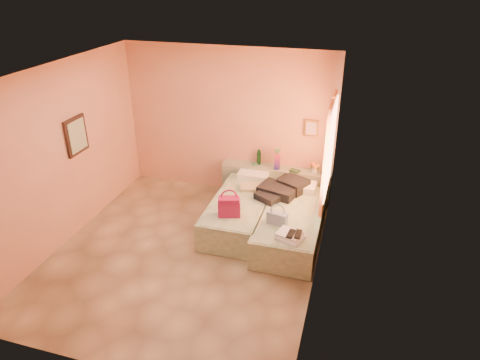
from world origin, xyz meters
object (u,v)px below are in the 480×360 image
Objects in this scene: bed_left at (242,211)px; flower_vase at (315,167)px; water_bottle at (259,157)px; green_book at (295,171)px; towel_stack at (290,236)px; bed_right at (291,225)px; blue_handbag at (277,218)px; headboard_ledge at (276,183)px; magenta_handbag at (229,206)px.

bed_left is 8.53× the size of flower_vase.
water_bottle is 1.58× the size of green_book.
flower_vase is (0.35, 0.06, 0.10)m from green_book.
green_book is at bearing 97.92° from towel_stack.
bed_right is (0.90, -0.20, 0.00)m from bed_left.
flower_vase is 1.69m from blue_handbag.
headboard_ledge is 1.02× the size of bed_left.
headboard_ledge is at bearing 178.71° from flower_vase.
flower_vase is (0.71, -0.02, 0.44)m from headboard_ledge.
bed_left is 0.92m from bed_right.
blue_handbag is (0.72, -1.73, -0.19)m from water_bottle.
magenta_handbag is (-0.77, -1.55, -0.00)m from green_book.
water_bottle is 1.88m from blue_handbag.
towel_stack is at bearing -37.07° from magenta_handbag.
headboard_ledge is 11.49× the size of green_book.
blue_handbag is (0.36, -1.66, 0.27)m from headboard_ledge.
headboard_ledge is 6.71× the size of blue_handbag.
bed_right is 1.35m from flower_vase.
magenta_handbag is at bearing -104.30° from headboard_ledge.
green_book is (0.36, -0.07, 0.34)m from headboard_ledge.
green_book is (0.72, -0.14, -0.13)m from water_bottle.
bed_left is 1.00× the size of bed_right.
bed_left is 6.55× the size of blue_handbag.
blue_handbag is 0.87× the size of towel_stack.
bed_right is at bearing 97.89° from towel_stack.
bed_right is 8.53× the size of flower_vase.
magenta_handbag is 0.78m from blue_handbag.
flower_vase is at bearing -1.29° from headboard_ledge.
headboard_ledge is 0.50m from green_book.
flower_vase is 2.01m from towel_stack.
water_bottle is 1.07m from flower_vase.
blue_handbag is (-0.34, -1.65, -0.17)m from flower_vase.
blue_handbag is at bearing -19.33° from magenta_handbag.
headboard_ledge is at bearing -10.76° from water_bottle.
water_bottle is 1.70m from magenta_handbag.
flower_vase reaches higher than towel_stack.
flower_vase is (1.06, -0.08, -0.02)m from water_bottle.
water_bottle reaches higher than headboard_ledge.
bed_right is 5.71× the size of towel_stack.
bed_right is 11.21× the size of green_book.
bed_left is 1.02m from blue_handbag.
towel_stack is (0.63, -2.01, 0.23)m from headboard_ledge.
bed_left is 5.71× the size of towel_stack.
bed_left is 11.21× the size of green_book.
bed_left is 7.09× the size of water_bottle.
headboard_ledge is 0.83m from flower_vase.
green_book is (0.74, 0.98, 0.41)m from bed_left.
blue_handbag reaches higher than bed_left.
flower_vase reaches higher than blue_handbag.
magenta_handbag is 0.99× the size of towel_stack.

